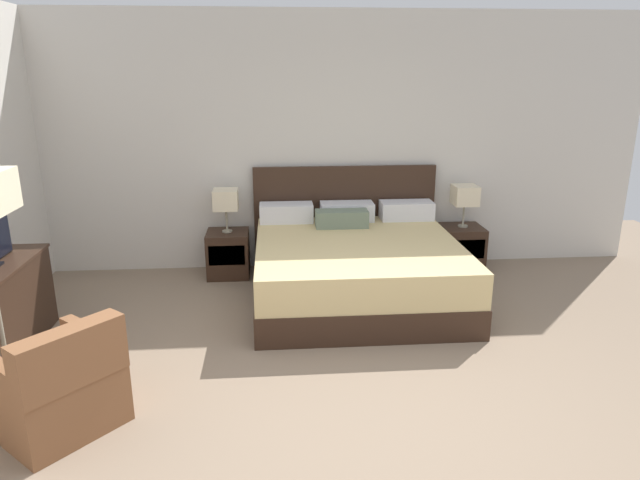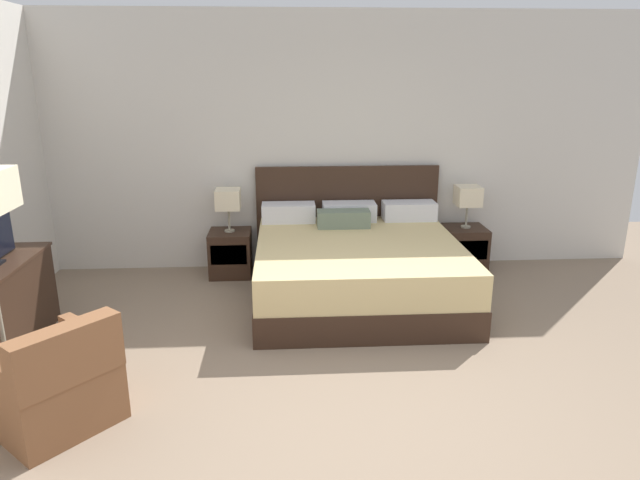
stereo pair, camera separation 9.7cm
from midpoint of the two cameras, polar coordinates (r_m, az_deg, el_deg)
ground_plane at (r=3.84m, az=3.92°, el=-18.79°), size 9.89×9.89×0.00m
wall_back at (r=6.48m, az=-0.22°, el=9.62°), size 7.35×0.06×2.85m
bed at (r=5.74m, az=3.13°, el=-2.57°), size 2.07×2.08×1.18m
nightstand_left at (r=6.44m, az=-9.58°, el=-1.36°), size 0.46×0.44×0.50m
nightstand_right at (r=6.74m, az=13.53°, el=-0.76°), size 0.46×0.44×0.50m
table_lamp_left at (r=6.28m, az=-9.85°, el=3.96°), size 0.26×0.26×0.48m
table_lamp_right at (r=6.59m, az=13.89°, el=4.32°), size 0.26×0.26×0.48m
armchair_by_window at (r=4.12m, az=-25.45°, el=-13.23°), size 0.97×0.97×0.76m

